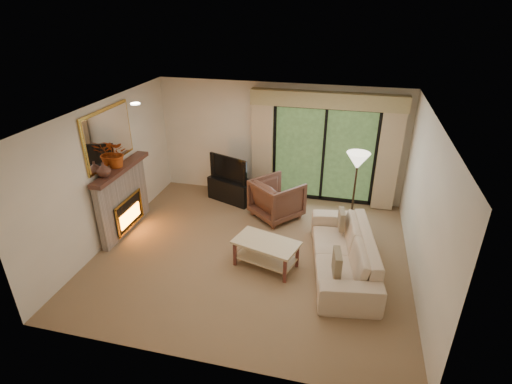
% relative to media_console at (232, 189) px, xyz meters
% --- Properties ---
extents(floor, '(5.50, 5.50, 0.00)m').
position_rel_media_console_xyz_m(floor, '(0.97, -1.95, -0.26)').
color(floor, '#88694A').
rests_on(floor, ground).
extents(ceiling, '(5.50, 5.50, 0.00)m').
position_rel_media_console_xyz_m(ceiling, '(0.97, -1.95, 2.34)').
color(ceiling, white).
rests_on(ceiling, ground).
extents(wall_back, '(5.00, 0.00, 5.00)m').
position_rel_media_console_xyz_m(wall_back, '(0.97, 0.55, 1.04)').
color(wall_back, beige).
rests_on(wall_back, ground).
extents(wall_front, '(5.00, 0.00, 5.00)m').
position_rel_media_console_xyz_m(wall_front, '(0.97, -4.45, 1.04)').
color(wall_front, beige).
rests_on(wall_front, ground).
extents(wall_left, '(0.00, 5.00, 5.00)m').
position_rel_media_console_xyz_m(wall_left, '(-1.78, -1.95, 1.04)').
color(wall_left, beige).
rests_on(wall_left, ground).
extents(wall_right, '(0.00, 5.00, 5.00)m').
position_rel_media_console_xyz_m(wall_right, '(3.72, -1.95, 1.04)').
color(wall_right, beige).
rests_on(wall_right, ground).
extents(fireplace, '(0.24, 1.70, 1.37)m').
position_rel_media_console_xyz_m(fireplace, '(-1.66, -1.75, 0.42)').
color(fireplace, gray).
rests_on(fireplace, floor).
extents(mirror, '(0.07, 1.45, 1.02)m').
position_rel_media_console_xyz_m(mirror, '(-1.74, -1.75, 1.69)').
color(mirror, gold).
rests_on(mirror, wall_left).
extents(sliding_door, '(2.26, 0.10, 2.16)m').
position_rel_media_console_xyz_m(sliding_door, '(1.97, 0.50, 0.84)').
color(sliding_door, black).
rests_on(sliding_door, floor).
extents(curtain_left, '(0.45, 0.18, 2.35)m').
position_rel_media_console_xyz_m(curtain_left, '(0.62, 0.39, 0.94)').
color(curtain_left, tan).
rests_on(curtain_left, floor).
extents(curtain_right, '(0.45, 0.18, 2.35)m').
position_rel_media_console_xyz_m(curtain_right, '(3.32, 0.39, 0.94)').
color(curtain_right, tan).
rests_on(curtain_right, floor).
extents(cornice, '(3.20, 0.24, 0.32)m').
position_rel_media_console_xyz_m(cornice, '(1.97, 0.41, 2.06)').
color(cornice, tan).
rests_on(cornice, wall_back).
extents(media_console, '(1.14, 0.81, 0.52)m').
position_rel_media_console_xyz_m(media_console, '(0.00, 0.00, 0.00)').
color(media_console, black).
rests_on(media_console, floor).
extents(tv, '(0.97, 0.48, 0.57)m').
position_rel_media_console_xyz_m(tv, '(0.00, 0.00, 0.55)').
color(tv, black).
rests_on(tv, media_console).
extents(armchair, '(1.27, 1.27, 0.83)m').
position_rel_media_console_xyz_m(armchair, '(1.15, -0.51, 0.16)').
color(armchair, '#563225').
rests_on(armchair, floor).
extents(sofa, '(1.30, 2.53, 0.70)m').
position_rel_media_console_xyz_m(sofa, '(2.58, -2.04, 0.09)').
color(sofa, '#C6AB8E').
rests_on(sofa, floor).
extents(pillow_near, '(0.16, 0.41, 0.40)m').
position_rel_media_console_xyz_m(pillow_near, '(2.50, -2.73, 0.33)').
color(pillow_near, '#4E3E23').
rests_on(pillow_near, sofa).
extents(pillow_far, '(0.15, 0.36, 0.35)m').
position_rel_media_console_xyz_m(pillow_far, '(2.50, -1.34, 0.32)').
color(pillow_far, '#4E3E23').
rests_on(pillow_far, sofa).
extents(coffee_table, '(1.21, 0.87, 0.49)m').
position_rel_media_console_xyz_m(coffee_table, '(1.30, -2.26, -0.02)').
color(coffee_table, '#CDB386').
rests_on(coffee_table, floor).
extents(floor_lamp, '(0.53, 0.53, 1.64)m').
position_rel_media_console_xyz_m(floor_lamp, '(2.68, -0.68, 0.56)').
color(floor_lamp, white).
rests_on(floor_lamp, floor).
extents(vase, '(0.31, 0.31, 0.26)m').
position_rel_media_console_xyz_m(vase, '(-1.64, -2.21, 1.24)').
color(vase, '#492920').
rests_on(vase, fireplace).
extents(branches, '(0.58, 0.54, 0.54)m').
position_rel_media_console_xyz_m(branches, '(-1.64, -1.78, 1.38)').
color(branches, '#A23D10').
rests_on(branches, fireplace).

